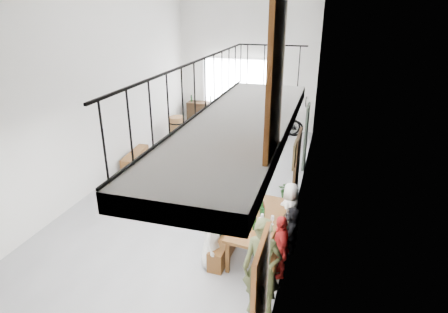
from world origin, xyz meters
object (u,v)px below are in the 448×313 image
(host_standing, at_px, (262,269))
(side_bench, at_px, (135,158))
(tasting_table, at_px, (260,222))
(bench_inner, at_px, (229,239))
(serving_counter, at_px, (211,115))
(bicycle_near, at_px, (276,123))
(oak_barrel, at_px, (177,128))

(host_standing, bearing_deg, side_bench, 138.12)
(tasting_table, bearing_deg, bench_inner, -168.58)
(bench_inner, height_order, serving_counter, serving_counter)
(serving_counter, distance_m, bicycle_near, 2.81)
(tasting_table, bearing_deg, side_bench, 150.92)
(oak_barrel, height_order, host_standing, host_standing)
(host_standing, xyz_separation_m, bicycle_near, (-1.20, 9.19, -0.37))
(serving_counter, xyz_separation_m, bicycle_near, (2.79, -0.35, -0.01))
(bench_inner, bearing_deg, oak_barrel, 123.92)
(side_bench, bearing_deg, oak_barrel, 83.79)
(tasting_table, height_order, bicycle_near, bicycle_near)
(side_bench, distance_m, serving_counter, 4.67)
(bench_inner, distance_m, bicycle_near, 7.61)
(bench_inner, distance_m, oak_barrel, 7.21)
(host_standing, height_order, bicycle_near, host_standing)
(side_bench, distance_m, oak_barrel, 2.76)
(side_bench, bearing_deg, bicycle_near, 47.35)
(tasting_table, xyz_separation_m, oak_barrel, (-4.40, 6.10, -0.28))
(host_standing, relative_size, bicycle_near, 0.91)
(side_bench, distance_m, bicycle_near, 5.70)
(serving_counter, bearing_deg, oak_barrel, -114.50)
(tasting_table, height_order, serving_counter, serving_counter)
(serving_counter, xyz_separation_m, host_standing, (3.99, -9.54, 0.36))
(oak_barrel, relative_size, host_standing, 0.49)
(side_bench, height_order, host_standing, host_standing)
(serving_counter, bearing_deg, bench_inner, -70.84)
(tasting_table, bearing_deg, serving_counter, 121.21)
(bench_inner, height_order, oak_barrel, oak_barrel)
(side_bench, height_order, serving_counter, serving_counter)
(bench_inner, bearing_deg, tasting_table, 7.39)
(tasting_table, distance_m, bench_inner, 0.81)
(serving_counter, height_order, bicycle_near, serving_counter)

